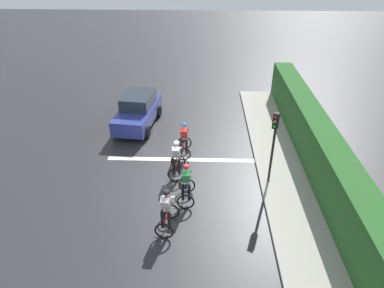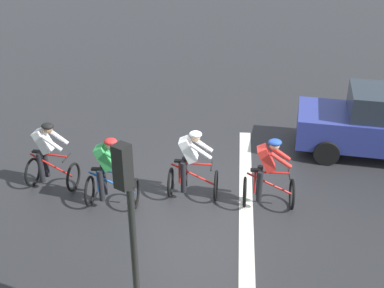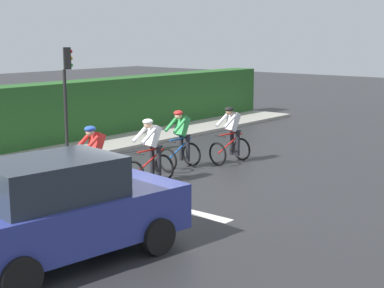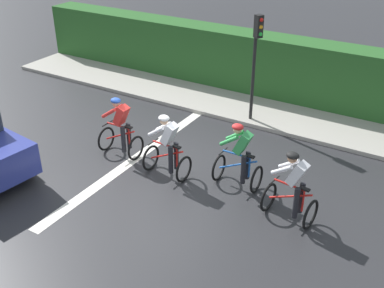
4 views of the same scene
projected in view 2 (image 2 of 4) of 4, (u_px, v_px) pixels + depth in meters
name	position (u px, v px, depth m)	size (l,w,h in m)	color
ground_plane	(201.00, 201.00, 11.10)	(80.00, 80.00, 0.00)	#28282B
road_marking_stop_line	(246.00, 203.00, 11.02)	(7.00, 0.30, 0.01)	silver
cyclist_lead	(49.00, 157.00, 11.23)	(0.81, 1.16, 1.66)	black
cyclist_second	(109.00, 174.00, 10.58)	(0.68, 1.08, 1.66)	black
cyclist_mid	(191.00, 166.00, 10.88)	(0.71, 1.10, 1.66)	black
cyclist_fourth	(268.00, 175.00, 10.54)	(0.68, 1.08, 1.66)	black
car_navy	(382.00, 124.00, 12.62)	(2.26, 4.28, 1.76)	navy
traffic_light_near_crossing	(129.00, 217.00, 6.84)	(0.27, 0.29, 3.34)	black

